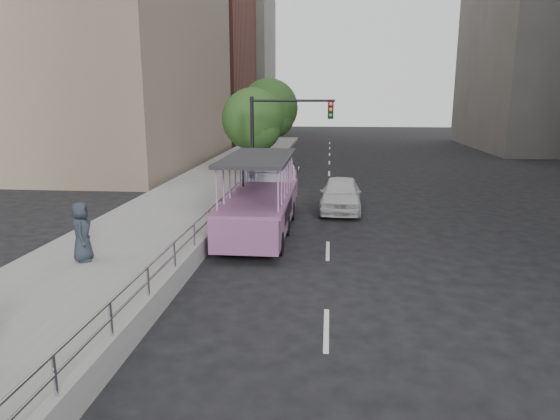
% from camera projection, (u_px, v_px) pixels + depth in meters
% --- Properties ---
extents(ground, '(160.00, 160.00, 0.00)m').
position_uv_depth(ground, '(289.00, 294.00, 13.35)').
color(ground, black).
extents(sidewalk, '(5.50, 80.00, 0.30)m').
position_uv_depth(sidewalk, '(185.00, 206.00, 23.57)').
color(sidewalk, '#9B9C96').
rests_on(sidewalk, ground).
extents(kerb_wall, '(0.24, 30.00, 0.36)m').
position_uv_depth(kerb_wall, '(195.00, 251.00, 15.48)').
color(kerb_wall, '#A1A19C').
rests_on(kerb_wall, sidewalk).
extents(guardrail, '(0.07, 22.00, 0.71)m').
position_uv_depth(guardrail, '(194.00, 231.00, 15.34)').
color(guardrail, '#B9B9BE').
rests_on(guardrail, kerb_wall).
extents(duck_boat, '(2.36, 9.22, 3.06)m').
position_uv_depth(duck_boat, '(264.00, 200.00, 19.93)').
color(duck_boat, black).
rests_on(duck_boat, ground).
extents(car, '(2.04, 4.65, 1.56)m').
position_uv_depth(car, '(341.00, 194.00, 23.07)').
color(car, white).
rests_on(car, ground).
extents(pedestrian_far, '(0.82, 1.02, 1.82)m').
position_uv_depth(pedestrian_far, '(82.00, 232.00, 14.98)').
color(pedestrian_far, '#29313C').
rests_on(pedestrian_far, sidewalk).
extents(parking_sign, '(0.16, 0.61, 2.74)m').
position_uv_depth(parking_sign, '(243.00, 183.00, 20.53)').
color(parking_sign, black).
rests_on(parking_sign, ground).
extents(traffic_signal, '(4.20, 0.32, 5.20)m').
position_uv_depth(traffic_signal, '(276.00, 131.00, 24.87)').
color(traffic_signal, black).
rests_on(traffic_signal, ground).
extents(street_tree_near, '(3.52, 3.52, 5.72)m').
position_uv_depth(street_tree_near, '(254.00, 122.00, 28.28)').
color(street_tree_near, '#39281A').
rests_on(street_tree_near, ground).
extents(street_tree_far, '(3.97, 3.97, 6.45)m').
position_uv_depth(street_tree_far, '(270.00, 110.00, 33.98)').
color(street_tree_far, '#39281A').
rests_on(street_tree_far, ground).
extents(midrise_brick, '(18.00, 16.00, 26.00)m').
position_uv_depth(midrise_brick, '(171.00, 30.00, 58.81)').
color(midrise_brick, brown).
rests_on(midrise_brick, ground).
extents(midrise_stone_b, '(16.00, 14.00, 20.00)m').
position_uv_depth(midrise_stone_b, '(218.00, 65.00, 74.81)').
color(midrise_stone_b, gray).
rests_on(midrise_stone_b, ground).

